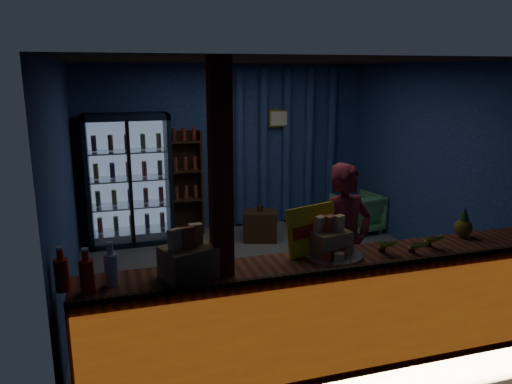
# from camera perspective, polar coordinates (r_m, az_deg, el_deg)

# --- Properties ---
(ground) EXTENTS (4.60, 4.60, 0.00)m
(ground) POSITION_cam_1_polar(r_m,az_deg,el_deg) (6.29, 1.65, -9.64)
(ground) COLOR #515154
(ground) RESTS_ON ground
(room_walls) EXTENTS (4.60, 4.60, 4.60)m
(room_walls) POSITION_cam_1_polar(r_m,az_deg,el_deg) (5.85, 1.75, 4.62)
(room_walls) COLOR navy
(room_walls) RESTS_ON ground
(counter) EXTENTS (4.40, 0.57, 0.99)m
(counter) POSITION_cam_1_polar(r_m,az_deg,el_deg) (4.50, 9.74, -13.15)
(counter) COLOR brown
(counter) RESTS_ON ground
(support_post) EXTENTS (0.16, 0.16, 2.60)m
(support_post) POSITION_cam_1_polar(r_m,az_deg,el_deg) (3.85, -3.96, -4.38)
(support_post) COLOR maroon
(support_post) RESTS_ON ground
(beverage_cooler) EXTENTS (1.20, 0.62, 1.90)m
(beverage_cooler) POSITION_cam_1_polar(r_m,az_deg,el_deg) (7.55, -14.32, 1.36)
(beverage_cooler) COLOR black
(beverage_cooler) RESTS_ON ground
(bottle_shelf) EXTENTS (0.50, 0.28, 1.60)m
(bottle_shelf) POSITION_cam_1_polar(r_m,az_deg,el_deg) (7.80, -8.08, 1.00)
(bottle_shelf) COLOR #3C2813
(bottle_shelf) RESTS_ON ground
(curtain_folds) EXTENTS (1.74, 0.14, 2.50)m
(curtain_folds) POSITION_cam_1_polar(r_m,az_deg,el_deg) (8.22, 3.53, 5.34)
(curtain_folds) COLOR navy
(curtain_folds) RESTS_ON room_walls
(framed_picture) EXTENTS (0.36, 0.04, 0.28)m
(framed_picture) POSITION_cam_1_polar(r_m,az_deg,el_deg) (8.07, 2.68, 8.41)
(framed_picture) COLOR gold
(framed_picture) RESTS_ON room_walls
(shopkeeper) EXTENTS (0.67, 0.53, 1.63)m
(shopkeeper) POSITION_cam_1_polar(r_m,az_deg,el_deg) (5.03, 10.18, -6.00)
(shopkeeper) COLOR maroon
(shopkeeper) RESTS_ON ground
(green_chair) EXTENTS (0.76, 0.77, 0.61)m
(green_chair) POSITION_cam_1_polar(r_m,az_deg,el_deg) (8.06, 11.50, -2.33)
(green_chair) COLOR #58B06B
(green_chair) RESTS_ON ground
(side_table) EXTENTS (0.58, 0.49, 0.54)m
(side_table) POSITION_cam_1_polar(r_m,az_deg,el_deg) (7.51, 0.48, -3.85)
(side_table) COLOR #3C2813
(side_table) RESTS_ON ground
(yellow_sign) EXTENTS (0.53, 0.26, 0.42)m
(yellow_sign) POSITION_cam_1_polar(r_m,az_deg,el_deg) (4.34, 6.44, -4.29)
(yellow_sign) COLOR yellow
(yellow_sign) RESTS_ON counter
(soda_bottles) EXTENTS (0.44, 0.18, 0.33)m
(soda_bottles) POSITION_cam_1_polar(r_m,az_deg,el_deg) (3.83, -18.77, -8.62)
(soda_bottles) COLOR red
(soda_bottles) RESTS_ON counter
(snack_box_left) EXTENTS (0.46, 0.42, 0.40)m
(snack_box_left) POSITION_cam_1_polar(r_m,az_deg,el_deg) (3.87, -7.77, -7.66)
(snack_box_left) COLOR #9F884D
(snack_box_left) RESTS_ON counter
(snack_box_centre) EXTENTS (0.37, 0.33, 0.34)m
(snack_box_centre) POSITION_cam_1_polar(r_m,az_deg,el_deg) (4.35, 8.34, -5.52)
(snack_box_centre) COLOR #9F884D
(snack_box_centre) RESTS_ON counter
(pastry_tray) EXTENTS (0.52, 0.52, 0.08)m
(pastry_tray) POSITION_cam_1_polar(r_m,az_deg,el_deg) (4.33, 8.73, -6.93)
(pastry_tray) COLOR silver
(pastry_tray) RESTS_ON counter
(banana_bunches) EXTENTS (0.68, 0.27, 0.15)m
(banana_bunches) POSITION_cam_1_polar(r_m,az_deg,el_deg) (4.59, 17.20, -5.61)
(banana_bunches) COLOR yellow
(banana_bunches) RESTS_ON counter
(pineapple) EXTENTS (0.17, 0.17, 0.29)m
(pineapple) POSITION_cam_1_polar(r_m,az_deg,el_deg) (5.12, 22.64, -3.50)
(pineapple) COLOR olive
(pineapple) RESTS_ON counter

